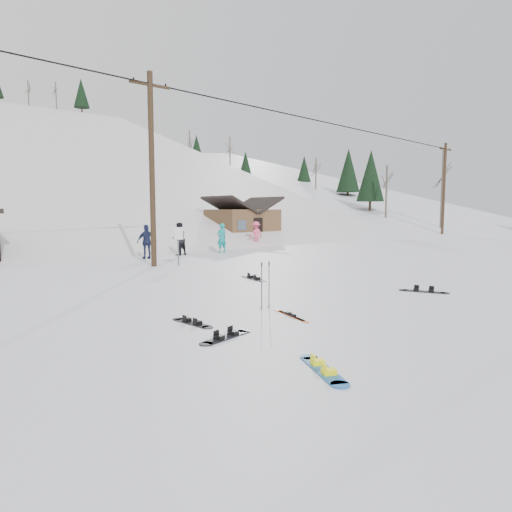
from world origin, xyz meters
TOP-DOWN VIEW (x-y plane):
  - ground at (0.00, 0.00)m, footprint 200.00×200.00m
  - ridge_right at (38.00, 50.00)m, footprint 45.66×93.98m
  - treeline_right at (36.00, 42.00)m, footprint 20.00×60.00m
  - utility_pole at (2.00, 14.00)m, footprint 2.00×0.26m
  - utility_pole_right at (34.00, 17.00)m, footprint 2.00×0.26m
  - trail_sign at (3.10, 13.58)m, footprint 0.50×0.09m
  - cabin at (15.00, 24.00)m, footprint 5.39×4.40m
  - hero_snowboard at (-2.30, -0.78)m, footprint 0.87×1.53m
  - hero_skis at (-0.00, 2.42)m, footprint 0.45×1.58m
  - ski_poles at (0.05, 3.49)m, footprint 0.36×0.09m
  - board_scatter_a at (-2.42, 1.86)m, footprint 1.48×0.57m
  - board_scatter_b at (-2.35, 3.35)m, footprint 0.39×1.37m
  - board_scatter_d at (5.74, 2.15)m, footprint 0.85×1.46m
  - board_scatter_f at (3.16, 7.85)m, footprint 0.55×1.67m
  - skier_teal at (8.46, 17.62)m, footprint 0.68×0.46m
  - skier_dark at (5.56, 17.86)m, footprint 1.09×0.94m
  - skier_pink at (13.33, 20.20)m, footprint 1.19×0.69m
  - skier_navy at (3.21, 17.22)m, footprint 1.16×0.61m

SIDE VIEW (x-z plane):
  - ridge_right at x=38.00m, z-range -38.30..16.30m
  - ground at x=0.00m, z-range 0.00..0.00m
  - treeline_right at x=36.00m, z-range -5.00..5.00m
  - hero_skis at x=0.00m, z-range -0.02..0.07m
  - board_scatter_b at x=-2.35m, z-range -0.02..0.07m
  - board_scatter_a at x=-2.42m, z-range -0.03..0.08m
  - board_scatter_d at x=5.74m, z-range -0.03..0.08m
  - hero_snowboard at x=-2.30m, z-range -0.03..0.09m
  - board_scatter_f at x=3.16m, z-range -0.03..0.09m
  - ski_poles at x=0.05m, z-range 0.02..1.31m
  - skier_pink at x=13.33m, z-range 0.00..1.82m
  - skier_teal at x=8.46m, z-range 0.00..1.84m
  - skier_navy at x=3.21m, z-range 0.00..1.88m
  - skier_dark at x=5.56m, z-range 0.00..1.93m
  - trail_sign at x=3.10m, z-range 0.35..2.20m
  - cabin at x=15.00m, z-range -0.40..3.37m
  - utility_pole at x=2.00m, z-range 0.18..9.18m
  - utility_pole_right at x=34.00m, z-range 0.18..9.18m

